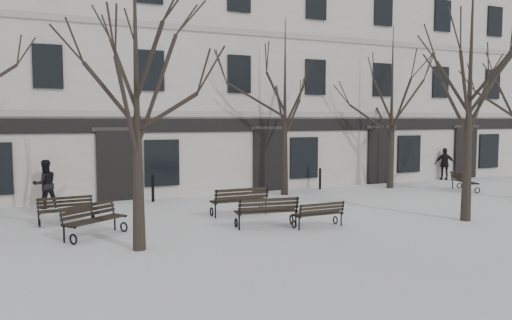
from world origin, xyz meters
TOP-DOWN VIEW (x-y plane):
  - ground at (0.00, 0.00)m, footprint 100.00×100.00m
  - building at (0.00, 12.96)m, footprint 40.40×10.20m
  - tree_1 at (-4.23, -0.36)m, footprint 5.75×5.75m
  - tree_2 at (6.41, -1.07)m, footprint 5.98×5.98m
  - tree_5 at (3.59, 6.51)m, footprint 5.45×5.45m
  - tree_6 at (9.30, 6.28)m, footprint 5.48×5.48m
  - bench_0 at (-5.14, 1.62)m, footprint 1.94×1.62m
  - bench_1 at (-0.09, 0.68)m, footprint 2.01×0.96m
  - bench_2 at (1.40, 0.03)m, footprint 1.63×0.61m
  - bench_3 at (-5.73, 3.91)m, footprint 1.75×0.73m
  - bench_4 at (-0.10, 2.85)m, footprint 2.01×0.75m
  - bench_5 at (11.82, 4.08)m, footprint 1.11×1.79m
  - bollard_a at (-2.22, 7.00)m, footprint 0.14×0.14m
  - bollard_b at (5.93, 7.30)m, footprint 0.13×0.13m
  - pedestrian_b at (-6.26, 7.21)m, footprint 1.06×0.92m
  - pedestrian_c at (14.24, 7.68)m, footprint 1.12×0.92m

SIDE VIEW (x-z plane):
  - ground at x=0.00m, z-range 0.00..0.00m
  - pedestrian_b at x=-6.26m, z-range -0.92..0.92m
  - pedestrian_c at x=14.24m, z-range -0.89..0.89m
  - bench_2 at x=1.40m, z-range 0.04..0.85m
  - bench_5 at x=11.82m, z-range 0.04..0.89m
  - bench_3 at x=-5.73m, z-range 0.04..0.90m
  - bench_0 at x=-5.14m, z-range 0.04..1.00m
  - bench_1 at x=-0.09m, z-range 0.04..1.02m
  - bench_4 at x=-0.10m, z-range 0.04..1.05m
  - bollard_b at x=5.93m, z-range 0.04..1.07m
  - bollard_a at x=-2.22m, z-range 0.04..1.14m
  - tree_5 at x=3.59m, z-range 0.97..8.76m
  - tree_6 at x=9.30m, z-range 0.98..8.81m
  - tree_1 at x=-4.23m, z-range 1.03..9.24m
  - tree_2 at x=6.41m, z-range 1.07..9.62m
  - building at x=0.00m, z-range -0.18..11.22m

